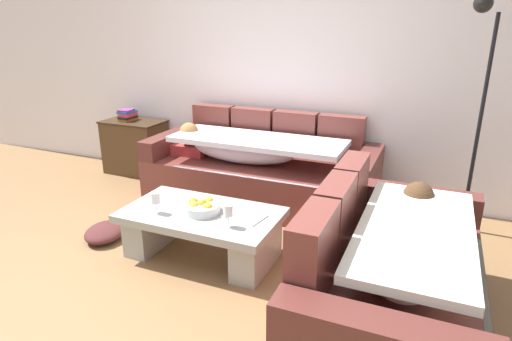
# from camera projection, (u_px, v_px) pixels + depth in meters

# --- Properties ---
(ground_plane) EXTENTS (14.00, 14.00, 0.00)m
(ground_plane) POSITION_uv_depth(u_px,v_px,m) (156.00, 278.00, 3.11)
(ground_plane) COLOR brown
(back_wall) EXTENTS (9.00, 0.10, 2.70)m
(back_wall) POSITION_uv_depth(u_px,v_px,m) (268.00, 62.00, 4.54)
(back_wall) COLOR white
(back_wall) RESTS_ON ground_plane
(couch_along_wall) EXTENTS (2.28, 0.92, 0.88)m
(couch_along_wall) POSITION_uv_depth(u_px,v_px,m) (258.00, 169.00, 4.37)
(couch_along_wall) COLOR brown
(couch_along_wall) RESTS_ON ground_plane
(couch_near_window) EXTENTS (0.92, 1.76, 0.88)m
(couch_near_window) POSITION_uv_depth(u_px,v_px,m) (392.00, 278.00, 2.52)
(couch_near_window) COLOR brown
(couch_near_window) RESTS_ON ground_plane
(coffee_table) EXTENTS (1.20, 0.68, 0.38)m
(coffee_table) POSITION_uv_depth(u_px,v_px,m) (202.00, 228.00, 3.34)
(coffee_table) COLOR #9A9F9A
(coffee_table) RESTS_ON ground_plane
(fruit_bowl) EXTENTS (0.28, 0.28, 0.10)m
(fruit_bowl) POSITION_uv_depth(u_px,v_px,m) (202.00, 207.00, 3.26)
(fruit_bowl) COLOR silver
(fruit_bowl) RESTS_ON coffee_table
(wine_glass_near_left) EXTENTS (0.07, 0.07, 0.17)m
(wine_glass_near_left) POSITION_uv_depth(u_px,v_px,m) (155.00, 199.00, 3.23)
(wine_glass_near_left) COLOR silver
(wine_glass_near_left) RESTS_ON coffee_table
(wine_glass_near_right) EXTENTS (0.07, 0.07, 0.17)m
(wine_glass_near_right) POSITION_uv_depth(u_px,v_px,m) (228.00, 212.00, 3.01)
(wine_glass_near_right) COLOR silver
(wine_glass_near_right) RESTS_ON coffee_table
(open_magazine) EXTENTS (0.31, 0.25, 0.01)m
(open_magazine) POSITION_uv_depth(u_px,v_px,m) (245.00, 216.00, 3.20)
(open_magazine) COLOR white
(open_magazine) RESTS_ON coffee_table
(side_cabinet) EXTENTS (0.72, 0.44, 0.64)m
(side_cabinet) POSITION_uv_depth(u_px,v_px,m) (135.00, 147.00, 5.21)
(side_cabinet) COLOR #4A321C
(side_cabinet) RESTS_ON ground_plane
(book_stack_on_cabinet) EXTENTS (0.17, 0.24, 0.13)m
(book_stack_on_cabinet) POSITION_uv_depth(u_px,v_px,m) (128.00, 115.00, 5.11)
(book_stack_on_cabinet) COLOR #B76623
(book_stack_on_cabinet) RESTS_ON side_cabinet
(floor_lamp) EXTENTS (0.33, 0.31, 1.95)m
(floor_lamp) POSITION_uv_depth(u_px,v_px,m) (476.00, 105.00, 3.46)
(floor_lamp) COLOR black
(floor_lamp) RESTS_ON ground_plane
(crumpled_garment) EXTENTS (0.43, 0.48, 0.12)m
(crumpled_garment) POSITION_uv_depth(u_px,v_px,m) (105.00, 232.00, 3.66)
(crumpled_garment) COLOR #4C2323
(crumpled_garment) RESTS_ON ground_plane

